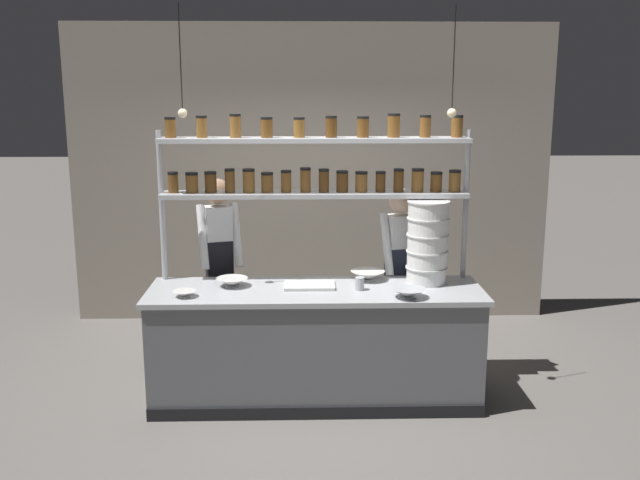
{
  "coord_description": "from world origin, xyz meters",
  "views": [
    {
      "loc": [
        -0.11,
        -5.35,
        2.48
      ],
      "look_at": [
        0.04,
        0.2,
        1.27
      ],
      "focal_mm": 40.0,
      "sensor_mm": 36.0,
      "label": 1
    }
  ],
  "objects_px": {
    "serving_cup_front": "(360,284)",
    "prep_bowl_center_front": "(368,276)",
    "container_stack": "(427,242)",
    "cutting_board": "(310,285)",
    "prep_bowl_near_right": "(232,282)",
    "prep_bowl_center_back": "(184,294)",
    "chef_left": "(219,261)",
    "chef_center": "(400,269)",
    "spice_shelf_unit": "(316,173)",
    "prep_bowl_near_left": "(409,293)"
  },
  "relations": [
    {
      "from": "spice_shelf_unit",
      "to": "prep_bowl_center_back",
      "type": "xyz_separation_m",
      "value": [
        -1.0,
        -0.52,
        -0.85
      ]
    },
    {
      "from": "spice_shelf_unit",
      "to": "chef_left",
      "type": "height_order",
      "value": "spice_shelf_unit"
    },
    {
      "from": "prep_bowl_near_left",
      "to": "prep_bowl_near_right",
      "type": "relative_size",
      "value": 1.03
    },
    {
      "from": "container_stack",
      "to": "cutting_board",
      "type": "height_order",
      "value": "container_stack"
    },
    {
      "from": "chef_left",
      "to": "chef_center",
      "type": "height_order",
      "value": "chef_left"
    },
    {
      "from": "chef_center",
      "to": "prep_bowl_center_front",
      "type": "distance_m",
      "value": 0.43
    },
    {
      "from": "cutting_board",
      "to": "prep_bowl_near_right",
      "type": "relative_size",
      "value": 1.6
    },
    {
      "from": "spice_shelf_unit",
      "to": "serving_cup_front",
      "type": "distance_m",
      "value": 0.96
    },
    {
      "from": "chef_left",
      "to": "chef_center",
      "type": "xyz_separation_m",
      "value": [
        1.55,
        -0.08,
        -0.05
      ]
    },
    {
      "from": "cutting_board",
      "to": "prep_bowl_center_back",
      "type": "xyz_separation_m",
      "value": [
        -0.95,
        -0.25,
        0.01
      ]
    },
    {
      "from": "prep_bowl_center_front",
      "to": "serving_cup_front",
      "type": "height_order",
      "value": "serving_cup_front"
    },
    {
      "from": "cutting_board",
      "to": "prep_bowl_near_left",
      "type": "relative_size",
      "value": 1.55
    },
    {
      "from": "chef_center",
      "to": "chef_left",
      "type": "bearing_deg",
      "value": 163.19
    },
    {
      "from": "spice_shelf_unit",
      "to": "prep_bowl_center_front",
      "type": "bearing_deg",
      "value": -10.69
    },
    {
      "from": "prep_bowl_near_right",
      "to": "prep_bowl_center_front",
      "type": "bearing_deg",
      "value": 8.29
    },
    {
      "from": "spice_shelf_unit",
      "to": "chef_left",
      "type": "bearing_deg",
      "value": 159.78
    },
    {
      "from": "chef_center",
      "to": "serving_cup_front",
      "type": "xyz_separation_m",
      "value": [
        -0.39,
        -0.59,
        0.04
      ]
    },
    {
      "from": "chef_left",
      "to": "cutting_board",
      "type": "bearing_deg",
      "value": -53.1
    },
    {
      "from": "spice_shelf_unit",
      "to": "prep_bowl_near_left",
      "type": "bearing_deg",
      "value": -40.45
    },
    {
      "from": "chef_left",
      "to": "prep_bowl_center_back",
      "type": "distance_m",
      "value": 0.84
    },
    {
      "from": "prep_bowl_center_back",
      "to": "prep_bowl_center_front",
      "type": "bearing_deg",
      "value": 17.03
    },
    {
      "from": "prep_bowl_near_left",
      "to": "serving_cup_front",
      "type": "distance_m",
      "value": 0.41
    },
    {
      "from": "serving_cup_front",
      "to": "prep_bowl_near_left",
      "type": "bearing_deg",
      "value": -31.31
    },
    {
      "from": "chef_left",
      "to": "prep_bowl_center_back",
      "type": "xyz_separation_m",
      "value": [
        -0.17,
        -0.82,
        -0.05
      ]
    },
    {
      "from": "chef_left",
      "to": "container_stack",
      "type": "xyz_separation_m",
      "value": [
        1.71,
        -0.48,
        0.27
      ]
    },
    {
      "from": "chef_center",
      "to": "prep_bowl_center_back",
      "type": "relative_size",
      "value": 9.25
    },
    {
      "from": "container_stack",
      "to": "prep_bowl_near_right",
      "type": "relative_size",
      "value": 2.67
    },
    {
      "from": "spice_shelf_unit",
      "to": "prep_bowl_near_right",
      "type": "xyz_separation_m",
      "value": [
        -0.67,
        -0.24,
        -0.84
      ]
    },
    {
      "from": "container_stack",
      "to": "serving_cup_front",
      "type": "bearing_deg",
      "value": -160.36
    },
    {
      "from": "chef_center",
      "to": "prep_bowl_center_front",
      "type": "height_order",
      "value": "chef_center"
    },
    {
      "from": "chef_left",
      "to": "chef_center",
      "type": "relative_size",
      "value": 1.05
    },
    {
      "from": "prep_bowl_near_left",
      "to": "spice_shelf_unit",
      "type": "bearing_deg",
      "value": 139.55
    },
    {
      "from": "chef_center",
      "to": "prep_bowl_near_right",
      "type": "relative_size",
      "value": 6.52
    },
    {
      "from": "prep_bowl_near_left",
      "to": "prep_bowl_center_back",
      "type": "xyz_separation_m",
      "value": [
        -1.68,
        0.07,
        -0.01
      ]
    },
    {
      "from": "chef_left",
      "to": "prep_bowl_near_left",
      "type": "xyz_separation_m",
      "value": [
        1.51,
        -0.89,
        -0.03
      ]
    },
    {
      "from": "spice_shelf_unit",
      "to": "prep_bowl_center_back",
      "type": "distance_m",
      "value": 1.41
    },
    {
      "from": "container_stack",
      "to": "serving_cup_front",
      "type": "height_order",
      "value": "container_stack"
    },
    {
      "from": "prep_bowl_near_left",
      "to": "prep_bowl_center_front",
      "type": "height_order",
      "value": "prep_bowl_center_front"
    },
    {
      "from": "container_stack",
      "to": "cutting_board",
      "type": "distance_m",
      "value": 1.0
    },
    {
      "from": "serving_cup_front",
      "to": "cutting_board",
      "type": "bearing_deg",
      "value": 165.83
    },
    {
      "from": "cutting_board",
      "to": "prep_bowl_near_right",
      "type": "height_order",
      "value": "prep_bowl_near_right"
    },
    {
      "from": "chef_left",
      "to": "prep_bowl_near_right",
      "type": "relative_size",
      "value": 6.83
    },
    {
      "from": "chef_center",
      "to": "container_stack",
      "type": "xyz_separation_m",
      "value": [
        0.16,
        -0.39,
        0.32
      ]
    },
    {
      "from": "chef_center",
      "to": "cutting_board",
      "type": "distance_m",
      "value": 0.92
    },
    {
      "from": "chef_center",
      "to": "spice_shelf_unit",
      "type": "bearing_deg",
      "value": -176.71
    },
    {
      "from": "container_stack",
      "to": "prep_bowl_center_front",
      "type": "distance_m",
      "value": 0.56
    },
    {
      "from": "serving_cup_front",
      "to": "prep_bowl_center_front",
      "type": "bearing_deg",
      "value": 72.84
    },
    {
      "from": "prep_bowl_center_back",
      "to": "chef_left",
      "type": "bearing_deg",
      "value": 78.09
    },
    {
      "from": "cutting_board",
      "to": "prep_bowl_center_front",
      "type": "relative_size",
      "value": 1.42
    },
    {
      "from": "prep_bowl_center_back",
      "to": "prep_bowl_near_right",
      "type": "distance_m",
      "value": 0.43
    }
  ]
}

